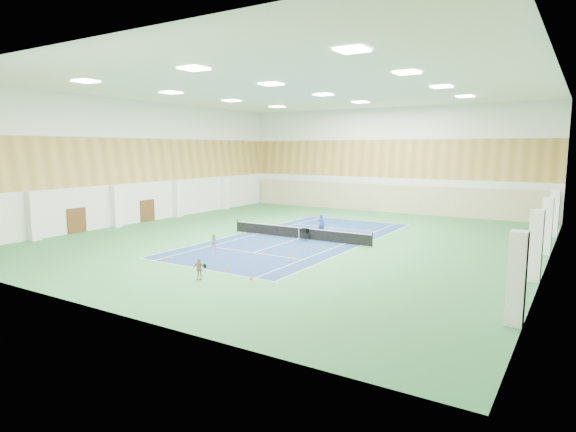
{
  "coord_description": "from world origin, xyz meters",
  "views": [
    {
      "loc": [
        19.88,
        -33.48,
        7.35
      ],
      "look_at": [
        -0.3,
        -1.22,
        2.0
      ],
      "focal_mm": 30.0,
      "sensor_mm": 36.0,
      "label": 1
    }
  ],
  "objects": [
    {
      "name": "ball_cart",
      "position": [
        0.86,
        -0.6,
        0.5
      ],
      "size": [
        0.6,
        0.6,
        1.0
      ],
      "primitive_type": null,
      "rotation": [
        0.0,
        0.0,
        0.04
      ],
      "color": "black",
      "rests_on": "ground"
    },
    {
      "name": "cone_svc_d",
      "position": [
        3.01,
        -6.19,
        0.11
      ],
      "size": [
        0.2,
        0.2,
        0.22
      ],
      "primitive_type": "cone",
      "color": "#FE480D",
      "rests_on": "ground"
    },
    {
      "name": "door_left_b",
      "position": [
        -17.92,
        0.0,
        1.1
      ],
      "size": [
        0.08,
        1.8,
        2.2
      ],
      "primitive_type": "cube",
      "color": "#593319",
      "rests_on": "ground"
    },
    {
      "name": "court_surface",
      "position": [
        0.0,
        0.0,
        0.01
      ],
      "size": [
        10.97,
        23.77,
        0.01
      ],
      "primitive_type": "cube",
      "color": "navy",
      "rests_on": "ground"
    },
    {
      "name": "cone_base_a",
      "position": [
        -3.45,
        -11.42,
        0.12
      ],
      "size": [
        0.21,
        0.21,
        0.24
      ],
      "primitive_type": "cone",
      "color": "#EB3C0C",
      "rests_on": "ground"
    },
    {
      "name": "coach",
      "position": [
        0.52,
        2.91,
        0.86
      ],
      "size": [
        0.63,
        0.42,
        1.72
      ],
      "primitive_type": "imported",
      "rotation": [
        0.0,
        0.0,
        3.15
      ],
      "color": "navy",
      "rests_on": "ground"
    },
    {
      "name": "wood_cladding",
      "position": [
        0.0,
        0.0,
        8.0
      ],
      "size": [
        36.0,
        40.0,
        8.0
      ],
      "primitive_type": null,
      "color": "#B68C43",
      "rests_on": "room_shell"
    },
    {
      "name": "tennis_net",
      "position": [
        0.0,
        0.0,
        0.55
      ],
      "size": [
        12.8,
        0.1,
        1.1
      ],
      "primitive_type": null,
      "color": "black",
      "rests_on": "ground"
    },
    {
      "name": "ground",
      "position": [
        0.0,
        0.0,
        0.0
      ],
      "size": [
        40.0,
        40.0,
        0.0
      ],
      "primitive_type": "plane",
      "color": "#2F6F3C",
      "rests_on": "ground"
    },
    {
      "name": "cone_svc_c",
      "position": [
        1.43,
        -6.89,
        0.1
      ],
      "size": [
        0.18,
        0.18,
        0.2
      ],
      "primitive_type": "cone",
      "color": "#E8540C",
      "rests_on": "ground"
    },
    {
      "name": "door_left_a",
      "position": [
        -17.92,
        -8.0,
        1.1
      ],
      "size": [
        0.08,
        1.8,
        2.2
      ],
      "primitive_type": "cube",
      "color": "#593319",
      "rests_on": "ground"
    },
    {
      "name": "tennis_balls_scatter",
      "position": [
        0.0,
        0.0,
        0.05
      ],
      "size": [
        10.57,
        22.77,
        0.07
      ],
      "primitive_type": null,
      "color": "#BACD23",
      "rests_on": "ground"
    },
    {
      "name": "cone_base_b",
      "position": [
        -0.78,
        -11.38,
        0.1
      ],
      "size": [
        0.19,
        0.19,
        0.2
      ],
      "primitive_type": "cone",
      "color": "#FF450D",
      "rests_on": "ground"
    },
    {
      "name": "back_curtain",
      "position": [
        0.0,
        19.75,
        1.6
      ],
      "size": [
        35.4,
        0.16,
        3.2
      ],
      "primitive_type": "cube",
      "color": "#C6B793",
      "rests_on": "ground"
    },
    {
      "name": "child_court",
      "position": [
        -3.44,
        -6.58,
        0.52
      ],
      "size": [
        0.64,
        0.62,
        1.04
      ],
      "primitive_type": "imported",
      "rotation": [
        0.0,
        0.0,
        0.62
      ],
      "color": "gray",
      "rests_on": "ground"
    },
    {
      "name": "cone_svc_b",
      "position": [
        -0.91,
        -6.61,
        0.1
      ],
      "size": [
        0.18,
        0.18,
        0.19
      ],
      "primitive_type": "cone",
      "color": "orange",
      "rests_on": "ground"
    },
    {
      "name": "cone_base_c",
      "position": [
        1.77,
        -11.39,
        0.11
      ],
      "size": [
        0.2,
        0.2,
        0.22
      ],
      "primitive_type": "cone",
      "color": "orange",
      "rests_on": "ground"
    },
    {
      "name": "child_apron",
      "position": [
        1.56,
        -13.69,
        0.62
      ],
      "size": [
        0.79,
        0.54,
        1.24
      ],
      "primitive_type": "imported",
      "rotation": [
        0.0,
        0.0,
        0.36
      ],
      "color": "tan",
      "rests_on": "ground"
    },
    {
      "name": "ceiling_light_grid",
      "position": [
        0.0,
        0.0,
        11.92
      ],
      "size": [
        21.4,
        25.4,
        0.06
      ],
      "primitive_type": null,
      "color": "silver",
      "rests_on": "room_shell"
    },
    {
      "name": "cone_base_d",
      "position": [
        4.17,
        -12.26,
        0.1
      ],
      "size": [
        0.18,
        0.18,
        0.2
      ],
      "primitive_type": "cone",
      "color": "#E6550C",
      "rests_on": "ground"
    },
    {
      "name": "room_shell",
      "position": [
        0.0,
        0.0,
        6.0
      ],
      "size": [
        36.0,
        40.0,
        12.0
      ],
      "primitive_type": null,
      "color": "white",
      "rests_on": "ground"
    },
    {
      "name": "cone_svc_a",
      "position": [
        -3.66,
        -6.24,
        0.12
      ],
      "size": [
        0.22,
        0.22,
        0.24
      ],
      "primitive_type": "cone",
      "color": "orange",
      "rests_on": "ground"
    }
  ]
}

